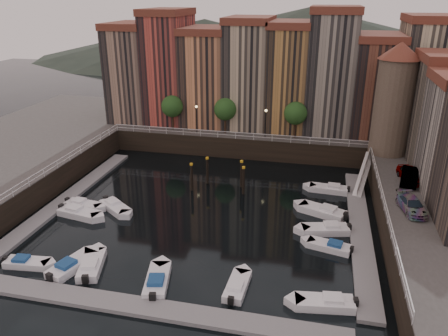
% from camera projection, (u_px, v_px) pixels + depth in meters
% --- Properties ---
extents(ground, '(200.00, 200.00, 0.00)m').
position_uv_depth(ground, '(206.00, 208.00, 48.03)').
color(ground, black).
rests_on(ground, ground).
extents(quay_far, '(80.00, 20.00, 3.00)m').
position_uv_depth(quay_far, '(248.00, 129.00, 71.00)').
color(quay_far, black).
rests_on(quay_far, ground).
extents(dock_left, '(2.00, 28.00, 0.35)m').
position_uv_depth(dock_left, '(69.00, 197.00, 50.41)').
color(dock_left, gray).
rests_on(dock_left, ground).
extents(dock_right, '(2.00, 28.00, 0.35)m').
position_uv_depth(dock_right, '(360.00, 228.00, 43.70)').
color(dock_right, gray).
rests_on(dock_right, ground).
extents(dock_near, '(30.00, 2.00, 0.35)m').
position_uv_depth(dock_near, '(147.00, 308.00, 32.58)').
color(dock_near, gray).
rests_on(dock_near, ground).
extents(mountains, '(145.00, 100.00, 18.00)m').
position_uv_depth(mountains, '(297.00, 39.00, 144.28)').
color(mountains, '#2D382D').
rests_on(mountains, ground).
extents(far_terrace, '(48.70, 10.30, 17.50)m').
position_uv_depth(far_terrace, '(268.00, 74.00, 64.54)').
color(far_terrace, '#96755F').
rests_on(far_terrace, quay_far).
extents(corner_tower, '(5.20, 5.20, 13.80)m').
position_uv_depth(corner_tower, '(394.00, 98.00, 53.22)').
color(corner_tower, '#6B5B4C').
rests_on(corner_tower, quay_right).
extents(promenade_trees, '(21.20, 3.20, 5.20)m').
position_uv_depth(promenade_trees, '(230.00, 110.00, 62.33)').
color(promenade_trees, black).
rests_on(promenade_trees, quay_far).
extents(street_lamps, '(10.36, 0.36, 4.18)m').
position_uv_depth(street_lamps, '(231.00, 116.00, 61.61)').
color(street_lamps, black).
rests_on(street_lamps, quay_far).
extents(railings, '(36.08, 34.04, 0.52)m').
position_uv_depth(railings, '(217.00, 161.00, 51.04)').
color(railings, white).
rests_on(railings, ground).
extents(gangway, '(2.78, 8.32, 3.73)m').
position_uv_depth(gangway, '(364.00, 172.00, 52.82)').
color(gangway, white).
rests_on(gangway, ground).
extents(mooring_pilings, '(6.56, 2.74, 3.78)m').
position_uv_depth(mooring_pilings, '(221.00, 176.00, 52.36)').
color(mooring_pilings, black).
rests_on(mooring_pilings, ground).
extents(boat_left_0, '(4.17, 1.91, 0.94)m').
position_uv_depth(boat_left_0, '(26.00, 263.00, 37.80)').
color(boat_left_0, white).
rests_on(boat_left_0, ground).
extents(boat_left_1, '(5.06, 2.57, 1.13)m').
position_uv_depth(boat_left_1, '(79.00, 213.00, 46.24)').
color(boat_left_1, white).
rests_on(boat_left_1, ground).
extents(boat_left_2, '(4.48, 2.09, 1.01)m').
position_uv_depth(boat_left_2, '(83.00, 205.00, 48.14)').
color(boat_left_2, white).
rests_on(boat_left_2, ground).
extents(boat_right_0, '(4.79, 2.30, 1.08)m').
position_uv_depth(boat_right_0, '(326.00, 303.00, 32.82)').
color(boat_right_0, white).
rests_on(boat_right_0, ground).
extents(boat_right_1, '(4.30, 2.39, 0.96)m').
position_uv_depth(boat_right_1, '(330.00, 246.00, 40.23)').
color(boat_right_1, white).
rests_on(boat_right_1, ground).
extents(boat_right_2, '(4.96, 2.80, 1.11)m').
position_uv_depth(boat_right_2, '(326.00, 229.00, 43.05)').
color(boat_right_2, white).
rests_on(boat_right_2, ground).
extents(boat_right_3, '(5.30, 3.60, 1.20)m').
position_uv_depth(boat_right_3, '(323.00, 211.00, 46.53)').
color(boat_right_3, white).
rests_on(boat_right_3, ground).
extents(boat_right_4, '(4.75, 2.00, 1.08)m').
position_uv_depth(boat_right_4, '(329.00, 189.00, 51.98)').
color(boat_right_4, white).
rests_on(boat_right_4, ground).
extents(boat_near_0, '(2.98, 4.97, 1.11)m').
position_uv_depth(boat_near_0, '(71.00, 265.00, 37.32)').
color(boat_near_0, white).
rests_on(boat_near_0, ground).
extents(boat_near_1, '(2.93, 4.88, 1.09)m').
position_uv_depth(boat_near_1, '(92.00, 265.00, 37.34)').
color(boat_near_1, white).
rests_on(boat_near_1, ground).
extents(boat_near_2, '(2.70, 4.98, 1.11)m').
position_uv_depth(boat_near_2, '(157.00, 281.00, 35.28)').
color(boat_near_2, white).
rests_on(boat_near_2, ground).
extents(boat_near_3, '(1.71, 4.28, 0.98)m').
position_uv_depth(boat_near_3, '(237.00, 287.00, 34.70)').
color(boat_near_3, white).
rests_on(boat_near_3, ground).
extents(car_a, '(2.80, 4.77, 1.52)m').
position_uv_depth(car_a, '(411.00, 175.00, 47.11)').
color(car_a, gray).
rests_on(car_a, quay_right).
extents(car_b, '(2.53, 4.96, 1.56)m').
position_uv_depth(car_b, '(409.00, 177.00, 46.64)').
color(car_b, gray).
rests_on(car_b, quay_right).
extents(car_c, '(2.72, 4.77, 1.30)m').
position_uv_depth(car_c, '(412.00, 206.00, 40.55)').
color(car_c, gray).
rests_on(car_c, quay_right).
extents(boat_extra_948, '(4.53, 3.95, 1.07)m').
position_uv_depth(boat_extra_948, '(115.00, 207.00, 47.59)').
color(boat_extra_948, white).
rests_on(boat_extra_948, ground).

